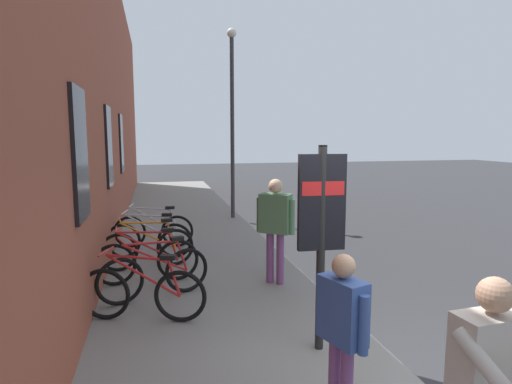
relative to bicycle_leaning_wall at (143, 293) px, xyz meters
The scene contains 14 objects.
ground 5.37m from the bicycle_leaning_wall, 45.54° to the right, with size 60.00×60.00×0.00m, color #2D2D30.
sidewalk_pavement 5.86m from the bicycle_leaning_wall, 10.52° to the right, with size 24.00×3.50×0.12m, color gray.
station_facade 7.48m from the bicycle_leaning_wall, ahead, with size 22.00×0.65×7.21m.
bicycle_leaning_wall is the anchor object (origin of this frame).
bicycle_beside_lamp 0.82m from the bicycle_leaning_wall, 12.01° to the right, with size 0.67×1.70×0.97m.
bicycle_end_of_row 1.55m from the bicycle_leaning_wall, ahead, with size 0.48×1.77×0.97m.
bicycle_by_door 2.39m from the bicycle_leaning_wall, ahead, with size 0.48×1.76×0.97m.
bicycle_nearest_sign 3.09m from the bicycle_leaning_wall, ahead, with size 0.54×1.75×0.97m.
bicycle_mid_rack 3.94m from the bicycle_leaning_wall, ahead, with size 0.48×1.76×0.97m.
transit_info_sign 2.69m from the bicycle_leaning_wall, 121.77° to the right, with size 0.12×0.55×2.40m.
pedestrian_near_bus 2.49m from the bicycle_leaning_wall, 64.42° to the right, with size 0.51×0.56×1.79m.
pedestrian_by_facade 3.12m from the bicycle_leaning_wall, 145.82° to the right, with size 0.56×0.34×1.52m.
tourist_with_hotdogs 4.34m from the bicycle_leaning_wall, 149.19° to the right, with size 0.58×0.64×1.65m.
street_lamp 7.98m from the bicycle_leaning_wall, 19.79° to the right, with size 0.28×0.28×5.59m.
Camera 1 is at (-3.51, 2.62, 2.63)m, focal length 30.13 mm.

